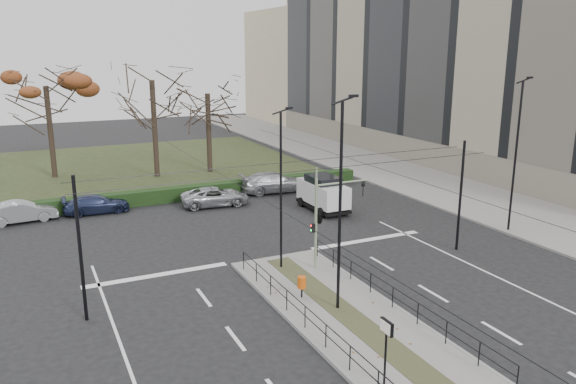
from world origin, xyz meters
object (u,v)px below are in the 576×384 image
parked_car_second (22,212)px  traffic_light (321,216)px  parked_car_fourth (215,196)px  parked_car_fifth (274,182)px  info_panel (386,335)px  streetlamp_median_near (340,205)px  streetlamp_median_far (281,189)px  bare_tree_near (152,87)px  parked_car_third (96,204)px  litter_bin (302,283)px  bare_tree_center (208,99)px  streetlamp_sidewalk (516,154)px  rust_tree (46,86)px  white_van (323,192)px

parked_car_second → traffic_light: bearing=-144.3°
parked_car_fourth → parked_car_fifth: parked_car_fifth is taller
info_panel → streetlamp_median_near: 6.25m
streetlamp_median_far → bare_tree_near: (-0.90, 23.39, 3.43)m
streetlamp_median_far → parked_car_third: size_ratio=1.85×
litter_bin → bare_tree_center: (4.45, 26.88, 5.61)m
streetlamp_sidewalk → rust_tree: (-23.59, 27.28, 2.98)m
parked_car_fourth → bare_tree_center: size_ratio=0.52×
streetlamp_sidewalk → rust_tree: 36.18m
bare_tree_center → info_panel: bearing=-98.4°
parked_car_second → white_van: 19.36m
streetlamp_median_near → parked_car_second: size_ratio=2.12×
streetlamp_median_far → parked_car_second: streetlamp_median_far is taller
streetlamp_median_near → white_van: size_ratio=1.98×
streetlamp_median_far → rust_tree: bearing=108.2°
litter_bin → parked_car_fourth: bearing=85.0°
rust_tree → parked_car_fourth: bearing=-56.0°
traffic_light → bare_tree_center: 24.52m
traffic_light → info_panel: size_ratio=2.00×
streetlamp_median_near → parked_car_fourth: streetlamp_median_near is taller
streetlamp_median_near → rust_tree: rust_tree is taller
streetlamp_median_near → parked_car_third: 21.14m
traffic_light → rust_tree: size_ratio=0.45×
streetlamp_median_near → rust_tree: size_ratio=0.88×
litter_bin → parked_car_fifth: 19.22m
parked_car_fourth → rust_tree: bearing=40.1°
parked_car_second → info_panel: bearing=-163.1°
streetlamp_median_near → white_van: (6.75, 13.57, -3.37)m
white_van → bare_tree_center: bare_tree_center is taller
traffic_light → parked_car_second: traffic_light is taller
parked_car_fifth → bare_tree_near: bearing=41.2°
bare_tree_near → parked_car_fourth: bearing=-81.2°
traffic_light → parked_car_third: 17.62m
streetlamp_median_far → parked_car_second: bearing=129.0°
info_panel → bare_tree_near: (0.36, 33.96, 5.64)m
streetlamp_sidewalk → parked_car_second: size_ratio=2.16×
parked_car_third → parked_car_fifth: parked_car_fifth is taller
streetlamp_median_near → parked_car_third: (-7.22, 19.46, -3.99)m
streetlamp_median_far → parked_car_fourth: bearing=86.6°
litter_bin → parked_car_fourth: 16.31m
streetlamp_median_far → parked_car_third: (-6.99, 14.32, -3.52)m
litter_bin → streetlamp_median_far: size_ratio=0.12×
parked_car_second → white_van: size_ratio=0.94×
rust_tree → bare_tree_near: 8.64m
bare_tree_center → traffic_light: bearing=-94.9°
parked_car_fourth → bare_tree_center: bare_tree_center is taller
parked_car_fourth → info_panel: bearing=-178.9°
litter_bin → streetlamp_median_near: 4.20m
litter_bin → parked_car_second: parked_car_second is taller
streetlamp_sidewalk → bare_tree_center: bare_tree_center is taller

